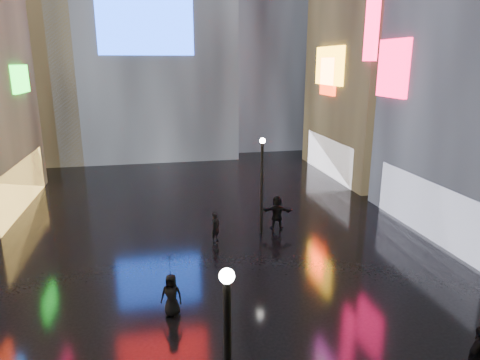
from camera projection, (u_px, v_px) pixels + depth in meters
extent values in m
plane|color=black|center=(211.00, 229.00, 23.64)|extent=(140.00, 140.00, 0.00)
cube|color=#FFC659|center=(22.00, 185.00, 26.75)|extent=(0.20, 10.00, 3.00)
cube|color=#1AEE27|center=(20.00, 79.00, 26.82)|extent=(0.25, 3.00, 1.71)
cube|color=white|center=(427.00, 208.00, 22.55)|extent=(0.20, 9.00, 3.00)
cube|color=#FF0C41|center=(393.00, 68.00, 24.52)|extent=(0.25, 2.99, 3.26)
cube|color=white|center=(329.00, 157.00, 34.83)|extent=(0.20, 9.00, 3.00)
cube|color=#FFAD19|center=(329.00, 66.00, 33.18)|extent=(0.25, 4.92, 2.91)
cube|color=#FF2B0C|center=(328.00, 77.00, 33.51)|extent=(0.25, 2.63, 2.87)
cube|color=#194CFF|center=(145.00, 24.00, 35.82)|extent=(8.00, 0.20, 5.00)
cube|color=black|center=(20.00, 15.00, 38.24)|extent=(10.00, 10.00, 26.00)
sphere|color=white|center=(227.00, 276.00, 8.02)|extent=(0.30, 0.30, 0.30)
cylinder|color=black|center=(262.00, 188.00, 22.53)|extent=(0.16, 0.16, 5.00)
sphere|color=white|center=(263.00, 141.00, 21.85)|extent=(0.30, 0.30, 0.30)
imported|color=black|center=(478.00, 357.00, 11.97)|extent=(1.22, 0.80, 1.93)
imported|color=black|center=(171.00, 295.00, 15.44)|extent=(0.90, 0.73, 1.60)
imported|color=black|center=(277.00, 213.00, 23.47)|extent=(1.85, 1.04, 1.90)
imported|color=black|center=(216.00, 227.00, 21.85)|extent=(0.67, 0.67, 1.57)
imported|color=black|center=(170.00, 265.00, 15.12)|extent=(1.16, 1.17, 0.80)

